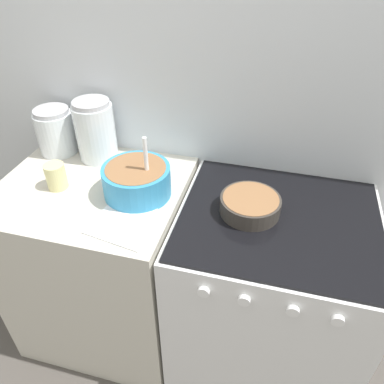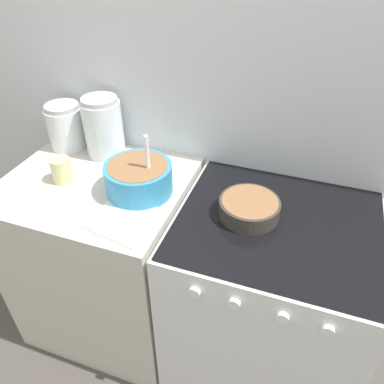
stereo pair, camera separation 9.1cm
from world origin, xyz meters
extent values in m
cube|color=silver|center=(0.00, 0.68, 1.20)|extent=(4.53, 0.05, 2.40)
cube|color=beige|center=(-0.38, 0.33, 0.45)|extent=(0.76, 0.65, 0.91)
cube|color=silver|center=(0.39, 0.33, 0.45)|extent=(0.75, 0.65, 0.90)
cube|color=black|center=(0.39, 0.33, 0.90)|extent=(0.72, 0.63, 0.01)
cylinder|color=white|center=(0.18, -0.01, 0.83)|extent=(0.04, 0.02, 0.04)
cylinder|color=white|center=(0.31, -0.01, 0.83)|extent=(0.04, 0.02, 0.04)
cylinder|color=white|center=(0.46, -0.01, 0.83)|extent=(0.04, 0.02, 0.04)
cylinder|color=white|center=(0.60, -0.01, 0.83)|extent=(0.04, 0.02, 0.04)
cylinder|color=#338CBF|center=(-0.17, 0.33, 0.97)|extent=(0.26, 0.26, 0.12)
cylinder|color=#8C603D|center=(-0.17, 0.33, 1.00)|extent=(0.23, 0.23, 0.07)
cylinder|color=white|center=(-0.12, 0.33, 1.05)|extent=(0.02, 0.02, 0.24)
cylinder|color=#38332D|center=(0.28, 0.33, 0.94)|extent=(0.22, 0.22, 0.06)
cylinder|color=#8C603D|center=(0.28, 0.33, 0.95)|extent=(0.21, 0.21, 0.05)
cylinder|color=silver|center=(-0.64, 0.55, 1.00)|extent=(0.17, 0.17, 0.19)
cylinder|color=tan|center=(-0.64, 0.55, 0.96)|extent=(0.15, 0.15, 0.11)
cylinder|color=#B2B2B7|center=(-0.64, 0.55, 1.11)|extent=(0.15, 0.15, 0.02)
cylinder|color=silver|center=(-0.44, 0.55, 1.03)|extent=(0.17, 0.17, 0.25)
cylinder|color=white|center=(-0.44, 0.55, 0.98)|extent=(0.15, 0.15, 0.15)
cylinder|color=#B2B2B7|center=(-0.44, 0.55, 1.17)|extent=(0.15, 0.15, 0.02)
cylinder|color=beige|center=(-0.49, 0.29, 0.96)|extent=(0.08, 0.08, 0.11)
cube|color=white|center=(-0.14, 0.16, 0.91)|extent=(0.26, 0.26, 0.01)
camera|label=1|loc=(0.34, -0.76, 1.81)|focal=35.00mm
camera|label=2|loc=(0.43, -0.73, 1.81)|focal=35.00mm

